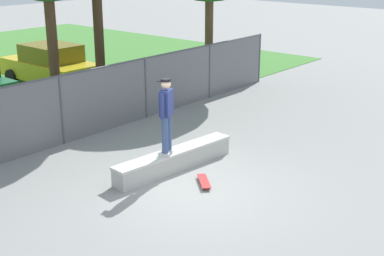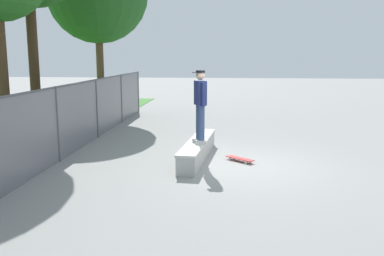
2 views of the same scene
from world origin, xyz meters
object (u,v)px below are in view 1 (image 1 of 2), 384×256
at_px(concrete_ledge, 174,160).
at_px(car_yellow, 50,65).
at_px(skateboarder, 166,113).
at_px(skateboard, 204,181).

height_order(concrete_ledge, car_yellow, car_yellow).
distance_m(concrete_ledge, car_yellow, 9.70).
bearing_deg(concrete_ledge, skateboarder, -166.48).
bearing_deg(skateboard, car_yellow, 72.34).
height_order(skateboarder, skateboard, skateboarder).
bearing_deg(skateboarder, concrete_ledge, 13.52).
height_order(concrete_ledge, skateboard, concrete_ledge).
height_order(concrete_ledge, skateboarder, skateboarder).
relative_size(concrete_ledge, skateboarder, 1.91).
relative_size(skateboarder, skateboard, 2.51).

